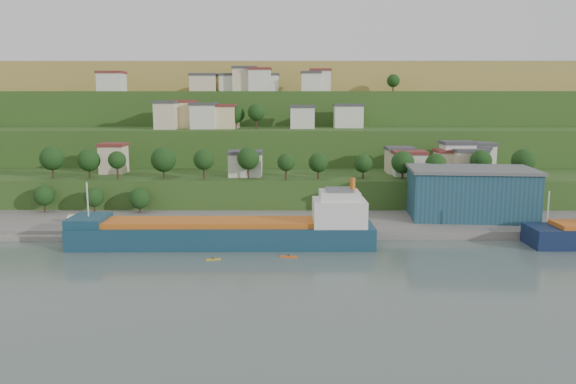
{
  "coord_description": "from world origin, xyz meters",
  "views": [
    {
      "loc": [
        3.47,
        -110.48,
        31.83
      ],
      "look_at": [
        2.68,
        15.0,
        11.17
      ],
      "focal_mm": 35.0,
      "sensor_mm": 36.0,
      "label": 1
    }
  ],
  "objects_px": {
    "warehouse": "(470,193)",
    "caravan": "(81,221)",
    "cargo_ship_near": "(233,234)",
    "kayak_orange": "(289,256)"
  },
  "relations": [
    {
      "from": "cargo_ship_near",
      "to": "kayak_orange",
      "type": "xyz_separation_m",
      "value": [
        12.44,
        -8.95,
        -2.47
      ]
    },
    {
      "from": "cargo_ship_near",
      "to": "caravan",
      "type": "height_order",
      "value": "cargo_ship_near"
    },
    {
      "from": "kayak_orange",
      "to": "warehouse",
      "type": "bearing_deg",
      "value": 43.78
    },
    {
      "from": "warehouse",
      "to": "caravan",
      "type": "bearing_deg",
      "value": -170.63
    },
    {
      "from": "warehouse",
      "to": "cargo_ship_near",
      "type": "bearing_deg",
      "value": -154.87
    },
    {
      "from": "warehouse",
      "to": "kayak_orange",
      "type": "relative_size",
      "value": 9.28
    },
    {
      "from": "caravan",
      "to": "kayak_orange",
      "type": "bearing_deg",
      "value": -31.8
    },
    {
      "from": "caravan",
      "to": "kayak_orange",
      "type": "height_order",
      "value": "caravan"
    },
    {
      "from": "warehouse",
      "to": "caravan",
      "type": "xyz_separation_m",
      "value": [
        -97.27,
        -7.37,
        -5.83
      ]
    },
    {
      "from": "cargo_ship_near",
      "to": "kayak_orange",
      "type": "relative_size",
      "value": 18.93
    }
  ]
}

